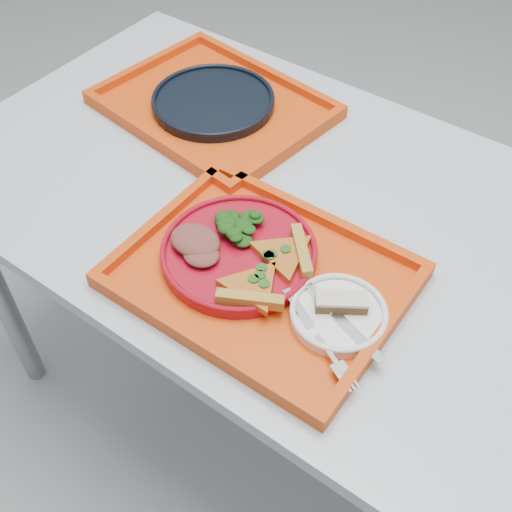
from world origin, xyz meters
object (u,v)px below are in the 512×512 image
at_px(dessert_bar, 341,302).
at_px(navy_plate, 213,103).
at_px(tray_far, 214,108).
at_px(tray_main, 262,278).
at_px(dinner_plate, 239,254).

bearing_deg(dessert_bar, navy_plate, 114.27).
bearing_deg(dessert_bar, tray_far, 114.27).
bearing_deg(tray_main, dinner_plate, 169.05).
xyz_separation_m(tray_far, navy_plate, (0.00, 0.00, 0.01)).
distance_m(dinner_plate, navy_plate, 0.44).
bearing_deg(tray_far, dessert_bar, -24.75).
relative_size(tray_main, navy_plate, 1.73).
height_order(dinner_plate, dessert_bar, dessert_bar).
bearing_deg(navy_plate, dessert_bar, -31.90).
height_order(tray_main, tray_far, same).
xyz_separation_m(tray_main, tray_far, (-0.36, 0.33, 0.00)).
distance_m(tray_main, tray_far, 0.49).
bearing_deg(tray_main, navy_plate, 137.45).
distance_m(navy_plate, dessert_bar, 0.59).
relative_size(tray_main, tray_far, 1.00).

